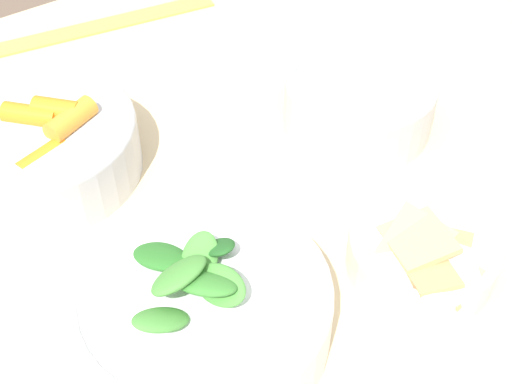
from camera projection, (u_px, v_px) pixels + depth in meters
The scene contains 6 objects.
dining_table at pixel (207, 316), 0.71m from camera, with size 1.29×0.91×0.77m.
bowl_carrots at pixel (42, 145), 0.67m from camera, with size 0.18×0.18×0.07m.
bowl_greens at pixel (201, 308), 0.54m from camera, with size 0.20×0.20×0.09m.
bowl_beans_hotdog at pixel (359, 102), 0.72m from camera, with size 0.15×0.15×0.06m.
bowl_cookies at pixel (424, 252), 0.59m from camera, with size 0.13×0.13×0.05m.
ruler at pixel (93, 28), 0.87m from camera, with size 0.31×0.08×0.00m.
Camera 1 is at (-0.19, -0.36, 1.25)m, focal length 50.00 mm.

